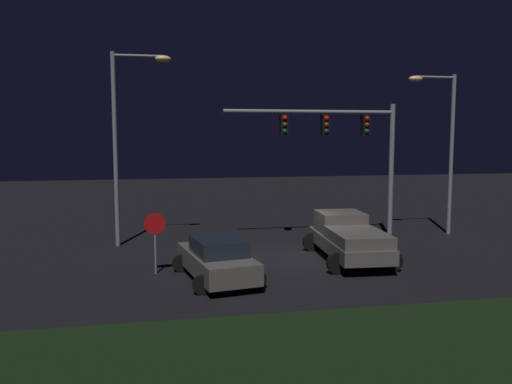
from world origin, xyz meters
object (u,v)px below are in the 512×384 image
Objects in this scene: traffic_signal_gantry at (344,138)px; street_lamp_right at (443,135)px; street_lamp_left at (126,126)px; pickup_truck at (347,235)px; stop_sign at (155,232)px; car_sedan at (217,259)px.

traffic_signal_gantry is 1.04× the size of street_lamp_right.
traffic_signal_gantry is 10.09m from street_lamp_left.
pickup_truck is at bearing -146.99° from street_lamp_right.
street_lamp_right is (15.38, -0.28, -0.37)m from street_lamp_left.
stop_sign is at bearing -152.31° from traffic_signal_gantry.
stop_sign is (-2.10, 1.25, 0.82)m from car_sedan.
stop_sign is at bearing -160.55° from street_lamp_right.
street_lamp_left reaches higher than traffic_signal_gantry.
stop_sign is at bearing -77.74° from street_lamp_left.
car_sedan is at bearing -30.90° from stop_sign.
street_lamp_left is at bearing 16.59° from car_sedan.
street_lamp_right is at bearing -53.57° from pickup_truck.
pickup_truck is 5.68m from traffic_signal_gantry.
traffic_signal_gantry is at bearing -58.72° from car_sedan.
car_sedan is 0.56× the size of traffic_signal_gantry.
stop_sign reaches higher than car_sedan.
stop_sign reaches higher than pickup_truck.
street_lamp_left reaches higher than stop_sign.
traffic_signal_gantry reaches higher than stop_sign.
pickup_truck is 0.64× the size of street_lamp_left.
car_sedan is 9.94m from traffic_signal_gantry.
pickup_truck is 0.69× the size of street_lamp_right.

